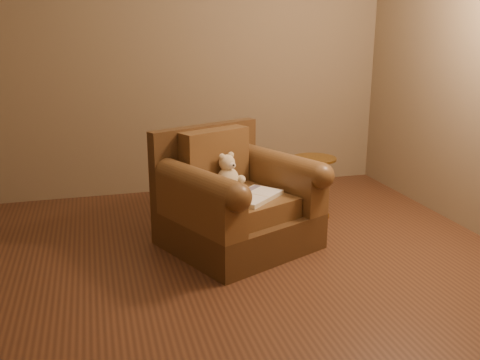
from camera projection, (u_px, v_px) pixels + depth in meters
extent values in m
plane|color=#502E1B|center=(232.00, 280.00, 3.34)|extent=(4.00, 4.00, 0.00)
cube|color=#79654A|center=(175.00, 46.00, 4.81)|extent=(4.00, 0.02, 2.70)
cube|color=#79654A|center=(473.00, 116.00, 1.11)|extent=(4.00, 0.02, 2.70)
cube|color=#4A3018|center=(238.00, 229.00, 3.83)|extent=(1.19, 1.17, 0.26)
cube|color=#4A3018|center=(205.00, 162.00, 4.00)|extent=(0.88, 0.46, 0.57)
cube|color=brown|center=(242.00, 204.00, 3.74)|extent=(0.75, 0.80, 0.14)
cube|color=brown|center=(215.00, 158.00, 3.90)|extent=(0.55, 0.35, 0.41)
cube|color=brown|center=(199.00, 204.00, 3.49)|extent=(0.49, 0.79, 0.29)
cube|color=brown|center=(281.00, 184.00, 3.94)|extent=(0.49, 0.79, 0.29)
cylinder|color=brown|center=(199.00, 183.00, 3.45)|extent=(0.49, 0.79, 0.18)
cylinder|color=brown|center=(281.00, 165.00, 3.90)|extent=(0.49, 0.79, 0.18)
ellipsoid|color=beige|center=(228.00, 179.00, 3.84)|extent=(0.16, 0.14, 0.17)
sphere|color=beige|center=(227.00, 163.00, 3.81)|extent=(0.12, 0.12, 0.12)
ellipsoid|color=beige|center=(222.00, 157.00, 3.77)|extent=(0.05, 0.03, 0.05)
ellipsoid|color=beige|center=(231.00, 155.00, 3.83)|extent=(0.05, 0.03, 0.05)
ellipsoid|color=beige|center=(232.00, 166.00, 3.77)|extent=(0.06, 0.04, 0.05)
sphere|color=black|center=(234.00, 165.00, 3.76)|extent=(0.02, 0.02, 0.02)
ellipsoid|color=beige|center=(226.00, 183.00, 3.74)|extent=(0.05, 0.10, 0.05)
ellipsoid|color=beige|center=(242.00, 179.00, 3.83)|extent=(0.05, 0.10, 0.05)
ellipsoid|color=beige|center=(232.00, 190.00, 3.75)|extent=(0.06, 0.10, 0.05)
ellipsoid|color=beige|center=(241.00, 187.00, 3.81)|extent=(0.06, 0.10, 0.05)
cube|color=beige|center=(255.00, 197.00, 3.64)|extent=(0.46, 0.44, 0.03)
cube|color=white|center=(247.00, 198.00, 3.55)|extent=(0.30, 0.31, 0.00)
cube|color=white|center=(262.00, 191.00, 3.72)|extent=(0.30, 0.31, 0.00)
cube|color=beige|center=(255.00, 194.00, 3.63)|extent=(0.17, 0.18, 0.00)
cube|color=#0F1638|center=(243.00, 200.00, 3.52)|extent=(0.10, 0.11, 0.00)
cube|color=slate|center=(252.00, 189.00, 3.76)|extent=(0.17, 0.16, 0.00)
cylinder|color=gold|center=(312.00, 215.00, 4.45)|extent=(0.29, 0.29, 0.02)
cylinder|color=gold|center=(313.00, 187.00, 4.38)|extent=(0.03, 0.03, 0.47)
cylinder|color=gold|center=(314.00, 159.00, 4.31)|extent=(0.36, 0.36, 0.02)
cylinder|color=gold|center=(314.00, 160.00, 4.32)|extent=(0.03, 0.03, 0.02)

